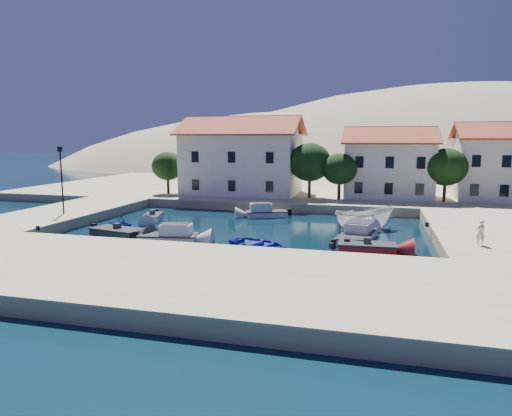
% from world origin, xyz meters
% --- Properties ---
extents(ground, '(400.00, 400.00, 0.00)m').
position_xyz_m(ground, '(0.00, 0.00, 0.00)').
color(ground, black).
rests_on(ground, ground).
extents(quay_south, '(52.00, 12.00, 1.00)m').
position_xyz_m(quay_south, '(0.00, -6.00, 0.50)').
color(quay_south, tan).
rests_on(quay_south, ground).
extents(quay_east, '(11.00, 20.00, 1.00)m').
position_xyz_m(quay_east, '(20.50, 10.00, 0.50)').
color(quay_east, tan).
rests_on(quay_east, ground).
extents(quay_west, '(8.00, 20.00, 1.00)m').
position_xyz_m(quay_west, '(-19.00, 10.00, 0.50)').
color(quay_west, tan).
rests_on(quay_west, ground).
extents(quay_north, '(80.00, 36.00, 1.00)m').
position_xyz_m(quay_north, '(2.00, 38.00, 0.50)').
color(quay_north, tan).
rests_on(quay_north, ground).
extents(hills, '(254.00, 176.00, 99.00)m').
position_xyz_m(hills, '(20.64, 123.62, -23.40)').
color(hills, tan).
rests_on(hills, ground).
extents(building_left, '(14.70, 9.45, 9.70)m').
position_xyz_m(building_left, '(-6.00, 28.00, 5.94)').
color(building_left, white).
rests_on(building_left, quay_north).
extents(building_mid, '(10.50, 8.40, 8.30)m').
position_xyz_m(building_mid, '(12.00, 29.00, 5.22)').
color(building_mid, white).
rests_on(building_mid, quay_north).
extents(building_right, '(9.45, 8.40, 8.80)m').
position_xyz_m(building_right, '(24.00, 30.00, 5.47)').
color(building_right, white).
rests_on(building_right, quay_north).
extents(trees, '(37.30, 5.30, 6.45)m').
position_xyz_m(trees, '(4.51, 25.46, 4.84)').
color(trees, '#382314').
rests_on(trees, quay_north).
extents(lamppost, '(0.35, 0.25, 6.22)m').
position_xyz_m(lamppost, '(-17.50, 8.00, 4.75)').
color(lamppost, black).
rests_on(lamppost, quay_west).
extents(bollards, '(29.36, 9.56, 0.30)m').
position_xyz_m(bollards, '(2.80, 3.87, 1.15)').
color(bollards, black).
rests_on(bollards, ground).
extents(motorboat_grey_sw, '(4.81, 2.92, 1.25)m').
position_xyz_m(motorboat_grey_sw, '(-9.92, 4.77, 0.29)').
color(motorboat_grey_sw, '#2F2F33').
rests_on(motorboat_grey_sw, ground).
extents(cabin_cruiser_south, '(4.72, 2.62, 1.60)m').
position_xyz_m(cabin_cruiser_south, '(-4.76, 3.62, 0.48)').
color(cabin_cruiser_south, silver).
rests_on(cabin_cruiser_south, ground).
extents(rowboat_south, '(5.52, 4.72, 0.97)m').
position_xyz_m(rowboat_south, '(2.50, 3.43, 0.00)').
color(rowboat_south, '#1C269C').
rests_on(rowboat_south, ground).
extents(motorboat_red_se, '(4.11, 2.00, 1.25)m').
position_xyz_m(motorboat_red_se, '(10.19, 4.47, 0.29)').
color(motorboat_red_se, maroon).
rests_on(motorboat_red_se, ground).
extents(cabin_cruiser_east, '(3.17, 5.80, 1.60)m').
position_xyz_m(cabin_cruiser_east, '(9.35, 7.88, 0.48)').
color(cabin_cruiser_east, silver).
rests_on(cabin_cruiser_east, ground).
extents(boat_east, '(5.87, 4.53, 2.15)m').
position_xyz_m(boat_east, '(9.72, 12.55, 0.00)').
color(boat_east, silver).
rests_on(boat_east, ground).
extents(motorboat_white_ne, '(2.82, 3.80, 1.25)m').
position_xyz_m(motorboat_white_ne, '(10.52, 16.98, 0.30)').
color(motorboat_white_ne, silver).
rests_on(motorboat_white_ne, ground).
extents(rowboat_west, '(3.27, 3.00, 1.44)m').
position_xyz_m(rowboat_west, '(-11.13, 7.23, 0.00)').
color(rowboat_west, '#1C269C').
rests_on(rowboat_west, ground).
extents(motorboat_white_west, '(2.57, 3.91, 1.25)m').
position_xyz_m(motorboat_white_west, '(-10.43, 11.88, 0.30)').
color(motorboat_white_west, silver).
rests_on(motorboat_white_west, ground).
extents(cabin_cruiser_north, '(4.50, 3.17, 1.60)m').
position_xyz_m(cabin_cruiser_north, '(-0.14, 16.79, 0.48)').
color(cabin_cruiser_north, silver).
rests_on(cabin_cruiser_north, ground).
extents(pedestrian, '(0.71, 0.57, 1.68)m').
position_xyz_m(pedestrian, '(17.40, 4.09, 1.84)').
color(pedestrian, beige).
rests_on(pedestrian, quay_east).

